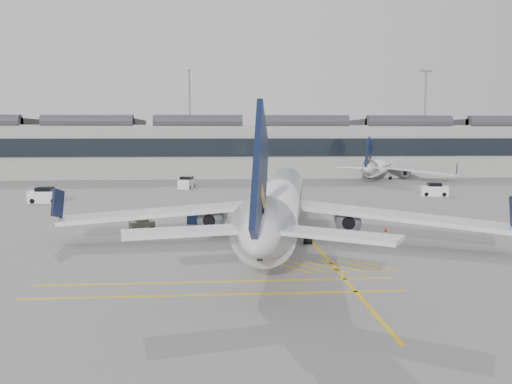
{
  "coord_description": "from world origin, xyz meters",
  "views": [
    {
      "loc": [
        2.23,
        -39.89,
        8.97
      ],
      "look_at": [
        5.42,
        3.48,
        4.0
      ],
      "focal_mm": 35.0,
      "sensor_mm": 36.0,
      "label": 1
    }
  ],
  "objects": [
    {
      "name": "ramp_agent_b",
      "position": [
        5.88,
        6.55,
        0.89
      ],
      "size": [
        0.87,
        0.69,
        1.77
      ],
      "primitive_type": "imported",
      "rotation": [
        0.0,
        0.0,
        3.13
      ],
      "color": "orange",
      "rests_on": "ground"
    },
    {
      "name": "baggage_cart_b",
      "position": [
        0.19,
        10.35,
        0.94
      ],
      "size": [
        2.01,
        1.82,
        1.76
      ],
      "rotation": [
        0.0,
        0.0,
        -0.31
      ],
      "color": "gray",
      "rests_on": "ground"
    },
    {
      "name": "service_van_mid",
      "position": [
        -3.31,
        44.73,
        0.91
      ],
      "size": [
        2.85,
        4.31,
        2.03
      ],
      "rotation": [
        0.0,
        0.0,
        1.33
      ],
      "color": "white",
      "rests_on": "ground"
    },
    {
      "name": "belt_loader",
      "position": [
        6.34,
        6.99,
        0.55
      ],
      "size": [
        4.75,
        2.79,
        1.88
      ],
      "rotation": [
        0.0,
        0.0,
        0.35
      ],
      "color": "silver",
      "rests_on": "ground"
    },
    {
      "name": "ramp_agent_a",
      "position": [
        5.17,
        9.05,
        1.0
      ],
      "size": [
        0.86,
        0.73,
        2.0
      ],
      "primitive_type": "imported",
      "rotation": [
        0.0,
        0.0,
        0.42
      ],
      "color": "#F1440C",
      "rests_on": "ground"
    },
    {
      "name": "airliner_main",
      "position": [
        7.29,
        2.48,
        3.19
      ],
      "size": [
        36.77,
        40.51,
        10.85
      ],
      "rotation": [
        0.0,
        0.0,
        -0.18
      ],
      "color": "white",
      "rests_on": "ground"
    },
    {
      "name": "service_van_right",
      "position": [
        33.97,
        31.38,
        0.87
      ],
      "size": [
        4.08,
        2.62,
        1.94
      ],
      "rotation": [
        0.0,
        0.0,
        -0.21
      ],
      "color": "white",
      "rests_on": "ground"
    },
    {
      "name": "safety_cone_nose",
      "position": [
        8.71,
        20.65,
        0.22
      ],
      "size": [
        0.32,
        0.32,
        0.45
      ],
      "primitive_type": "cone",
      "color": "#F24C0A",
      "rests_on": "ground"
    },
    {
      "name": "baggage_cart_c",
      "position": [
        1.4,
        9.88,
        1.01
      ],
      "size": [
        2.22,
        2.06,
        1.88
      ],
      "rotation": [
        0.0,
        0.0,
        -0.41
      ],
      "color": "gray",
      "rests_on": "ground"
    },
    {
      "name": "terminal",
      "position": [
        0.0,
        71.93,
        6.14
      ],
      "size": [
        200.0,
        20.45,
        12.4
      ],
      "color": "#9E9E99",
      "rests_on": "ground"
    },
    {
      "name": "ground",
      "position": [
        0.0,
        0.0,
        0.0
      ],
      "size": [
        220.0,
        220.0,
        0.0
      ],
      "primitive_type": "plane",
      "color": "gray",
      "rests_on": "ground"
    },
    {
      "name": "airliner_far",
      "position": [
        35.67,
        60.76,
        2.56
      ],
      "size": [
        26.96,
        29.74,
        8.73
      ],
      "rotation": [
        0.0,
        0.0,
        -0.5
      ],
      "color": "white",
      "rests_on": "ground"
    },
    {
      "name": "apron_markings",
      "position": [
        10.0,
        10.0,
        0.01
      ],
      "size": [
        0.25,
        60.0,
        0.01
      ],
      "primitive_type": "cube",
      "color": "gold",
      "rests_on": "ground"
    },
    {
      "name": "safety_cone_engine",
      "position": [
        17.69,
        4.92,
        0.23
      ],
      "size": [
        0.34,
        0.34,
        0.47
      ],
      "primitive_type": "cone",
      "color": "#F24C0A",
      "rests_on": "ground"
    },
    {
      "name": "light_masts",
      "position": [
        -1.67,
        86.0,
        14.49
      ],
      "size": [
        113.0,
        0.6,
        25.45
      ],
      "color": "slate",
      "rests_on": "ground"
    },
    {
      "name": "pushback_tug",
      "position": [
        -5.08,
        6.93,
        0.55
      ],
      "size": [
        2.54,
        2.04,
        1.24
      ],
      "rotation": [
        0.0,
        0.0,
        0.38
      ],
      "color": "#4E4F43",
      "rests_on": "ground"
    },
    {
      "name": "baggage_cart_d",
      "position": [
        -0.03,
        9.18,
        1.09
      ],
      "size": [
        2.11,
        1.81,
        2.03
      ],
      "rotation": [
        0.0,
        0.0,
        -0.12
      ],
      "color": "gray",
      "rests_on": "ground"
    },
    {
      "name": "service_van_left",
      "position": [
        -21.02,
        27.95,
        0.92
      ],
      "size": [
        4.03,
        2.05,
        2.06
      ],
      "rotation": [
        0.0,
        0.0,
        -0.01
      ],
      "color": "white",
      "rests_on": "ground"
    },
    {
      "name": "baggage_cart_a",
      "position": [
        6.51,
        5.64,
        0.85
      ],
      "size": [
        1.88,
        1.74,
        1.59
      ],
      "rotation": [
        0.0,
        0.0,
        -0.4
      ],
      "color": "gray",
      "rests_on": "ground"
    }
  ]
}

